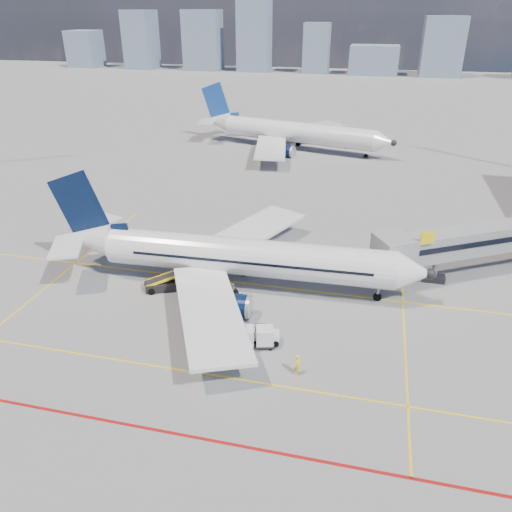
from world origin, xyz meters
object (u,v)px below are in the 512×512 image
at_px(main_aircraft, 231,256).
at_px(cargo_dolly, 255,337).
at_px(second_aircraft, 290,132).
at_px(baggage_tug, 264,335).
at_px(belt_loader, 171,282).
at_px(ramp_worker, 298,365).

xyz_separation_m(main_aircraft, cargo_dolly, (4.51, -9.07, -2.28)).
relative_size(second_aircraft, cargo_dolly, 11.65).
bearing_deg(baggage_tug, cargo_dolly, -145.41).
bearing_deg(second_aircraft, main_aircraft, -72.02).
bearing_deg(second_aircraft, belt_loader, -77.84).
bearing_deg(cargo_dolly, belt_loader, 129.07).
bearing_deg(main_aircraft, cargo_dolly, -65.43).
xyz_separation_m(main_aircraft, ramp_worker, (8.39, -11.64, -2.37)).
bearing_deg(second_aircraft, cargo_dolly, -68.56).
distance_m(baggage_tug, cargo_dolly, 0.94).
bearing_deg(second_aircraft, ramp_worker, -65.56).
height_order(main_aircraft, belt_loader, main_aircraft).
xyz_separation_m(main_aircraft, second_aircraft, (-3.81, 54.35, -0.00)).
bearing_deg(baggage_tug, main_aircraft, 108.58).
distance_m(main_aircraft, cargo_dolly, 10.38).
bearing_deg(main_aircraft, second_aircraft, 92.17).
relative_size(main_aircraft, second_aircraft, 0.93).
relative_size(baggage_tug, belt_loader, 0.37).
bearing_deg(belt_loader, main_aircraft, -5.72).
bearing_deg(belt_loader, cargo_dolly, -60.08).
bearing_deg(cargo_dolly, main_aircraft, 100.75).
height_order(main_aircraft, cargo_dolly, main_aircraft).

